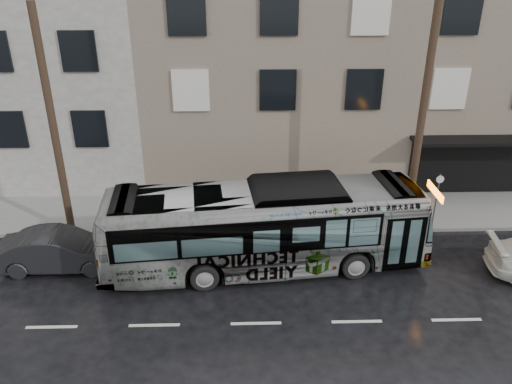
# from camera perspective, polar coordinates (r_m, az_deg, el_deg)

# --- Properties ---
(ground) EXTENTS (120.00, 120.00, 0.00)m
(ground) POSITION_cam_1_polar(r_m,az_deg,el_deg) (18.26, -0.21, -9.74)
(ground) COLOR black
(ground) RESTS_ON ground
(sidewalk) EXTENTS (90.00, 3.60, 0.15)m
(sidewalk) POSITION_cam_1_polar(r_m,az_deg,el_deg) (22.41, -0.51, -2.37)
(sidewalk) COLOR gray
(sidewalk) RESTS_ON ground
(building_taupe) EXTENTS (20.00, 12.00, 11.00)m
(building_taupe) POSITION_cam_1_polar(r_m,az_deg,el_deg) (28.59, 9.56, 14.93)
(building_taupe) COLOR gray
(building_taupe) RESTS_ON ground
(utility_pole_front) EXTENTS (0.30, 0.30, 9.00)m
(utility_pole_front) POSITION_cam_1_polar(r_m,az_deg,el_deg) (20.34, 18.32, 7.35)
(utility_pole_front) COLOR #3E2D1F
(utility_pole_front) RESTS_ON sidewalk
(utility_pole_rear) EXTENTS (0.30, 0.30, 9.00)m
(utility_pole_rear) POSITION_cam_1_polar(r_m,az_deg,el_deg) (20.45, -22.14, 6.85)
(utility_pole_rear) COLOR #3E2D1F
(utility_pole_rear) RESTS_ON sidewalk
(sign_post) EXTENTS (0.06, 0.06, 2.40)m
(sign_post) POSITION_cam_1_polar(r_m,az_deg,el_deg) (21.89, 19.87, -0.97)
(sign_post) COLOR slate
(sign_post) RESTS_ON sidewalk
(bus) EXTENTS (11.97, 3.96, 3.27)m
(bus) POSITION_cam_1_polar(r_m,az_deg,el_deg) (18.05, 1.02, -4.05)
(bus) COLOR #B2B2B2
(bus) RESTS_ON ground
(dark_sedan) EXTENTS (4.50, 1.64, 1.47)m
(dark_sedan) POSITION_cam_1_polar(r_m,az_deg,el_deg) (19.75, -21.47, -6.23)
(dark_sedan) COLOR black
(dark_sedan) RESTS_ON ground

